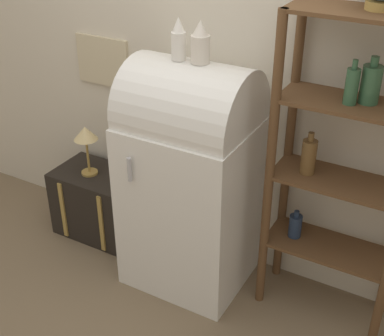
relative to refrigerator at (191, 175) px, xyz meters
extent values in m
plane|color=#7A664C|center=(0.00, -0.24, -0.73)|extent=(12.00, 12.00, 0.00)
cube|color=beige|center=(0.00, 0.33, 0.62)|extent=(7.00, 0.05, 2.70)
cube|color=#C6B793|center=(-0.82, 0.30, 0.46)|extent=(0.40, 0.02, 0.32)
cube|color=white|center=(0.00, 0.00, -0.20)|extent=(0.70, 0.62, 1.06)
cylinder|color=white|center=(0.00, 0.00, 0.39)|extent=(0.68, 0.59, 0.59)
cylinder|color=#B7B7BC|center=(-0.19, -0.33, 0.14)|extent=(0.02, 0.02, 0.14)
cube|color=black|center=(-0.77, 0.08, -0.49)|extent=(0.60, 0.39, 0.48)
cube|color=#AD8942|center=(-0.94, -0.12, -0.49)|extent=(0.03, 0.01, 0.43)
cube|color=#AD8942|center=(-0.61, -0.12, -0.49)|extent=(0.03, 0.01, 0.43)
cylinder|color=brown|center=(0.48, -0.01, 0.14)|extent=(0.05, 0.05, 1.74)
cylinder|color=brown|center=(0.48, 0.26, 0.14)|extent=(0.05, 0.05, 1.74)
cube|color=brown|center=(0.82, 0.13, -0.30)|extent=(0.70, 0.31, 0.02)
cube|color=brown|center=(0.82, 0.13, 0.13)|extent=(0.70, 0.31, 0.02)
cube|color=brown|center=(0.82, 0.13, 0.57)|extent=(0.70, 0.31, 0.02)
cube|color=brown|center=(0.82, 0.13, 1.00)|extent=(0.70, 0.31, 0.02)
cylinder|color=#335B3D|center=(0.88, 0.16, 0.67)|extent=(0.10, 0.10, 0.18)
cylinder|color=#335B3D|center=(0.88, 0.16, 0.78)|extent=(0.04, 0.04, 0.05)
cylinder|color=#335B3D|center=(0.81, 0.10, 0.66)|extent=(0.06, 0.06, 0.17)
cylinder|color=#335B3D|center=(0.81, 0.10, 0.77)|extent=(0.03, 0.03, 0.04)
cylinder|color=#23334C|center=(0.61, 0.12, -0.23)|extent=(0.07, 0.07, 0.14)
cylinder|color=#23334C|center=(0.61, 0.12, -0.14)|extent=(0.03, 0.03, 0.03)
cylinder|color=brown|center=(0.64, 0.11, 0.23)|extent=(0.08, 0.08, 0.19)
cylinder|color=brown|center=(0.64, 0.11, 0.35)|extent=(0.03, 0.03, 0.05)
cylinder|color=#AD8942|center=(0.86, 0.16, 1.03)|extent=(0.13, 0.13, 0.04)
cylinder|color=white|center=(-0.07, -0.01, 0.75)|extent=(0.08, 0.08, 0.14)
cone|color=white|center=(-0.07, -0.01, 0.86)|extent=(0.07, 0.07, 0.08)
cylinder|color=silver|center=(0.05, 0.01, 0.75)|extent=(0.10, 0.10, 0.14)
cone|color=silver|center=(0.05, 0.01, 0.86)|extent=(0.08, 0.08, 0.08)
cylinder|color=#AD8942|center=(-0.82, 0.05, -0.25)|extent=(0.11, 0.11, 0.02)
cylinder|color=#AD8942|center=(-0.82, 0.05, -0.12)|extent=(0.02, 0.02, 0.24)
cone|color=#DBC184|center=(-0.82, 0.05, 0.05)|extent=(0.16, 0.16, 0.09)
camera|label=1|loc=(1.32, -2.32, 1.57)|focal=50.00mm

